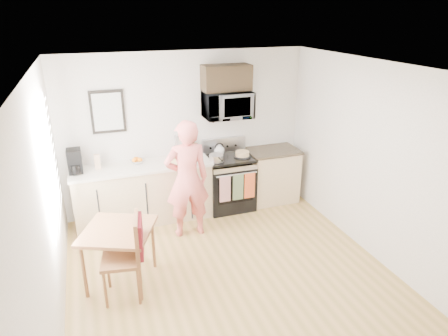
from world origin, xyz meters
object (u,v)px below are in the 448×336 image
object	(u,v)px
range	(229,183)
person	(187,179)
cake	(242,154)
microwave	(227,105)
chair	(133,246)
dining_table	(118,235)

from	to	relation	value
range	person	xyz separation A→B (m)	(-0.88, -0.62, 0.45)
person	cake	world-z (taller)	person
microwave	cake	bearing A→B (deg)	-44.54
microwave	chair	bearing A→B (deg)	-133.95
cake	chair	bearing A→B (deg)	-139.94
person	dining_table	distance (m)	1.39
microwave	person	bearing A→B (deg)	-140.35
microwave	chair	distance (m)	2.84
dining_table	cake	distance (m)	2.57
microwave	chair	xyz separation A→B (m)	(-1.82, -1.88, -1.09)
microwave	person	xyz separation A→B (m)	(-0.88, -0.73, -0.87)
person	chair	xyz separation A→B (m)	(-0.94, -1.16, -0.22)
microwave	range	bearing A→B (deg)	-89.94
person	chair	world-z (taller)	person
range	microwave	size ratio (longest dim) A/B	1.53
person	dining_table	bearing A→B (deg)	40.53
microwave	cake	world-z (taller)	microwave
dining_table	range	bearing A→B (deg)	37.01
microwave	person	distance (m)	1.43
range	cake	bearing A→B (deg)	-24.21
range	chair	bearing A→B (deg)	-135.59
microwave	dining_table	xyz separation A→B (m)	(-1.95, -1.57, -1.10)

